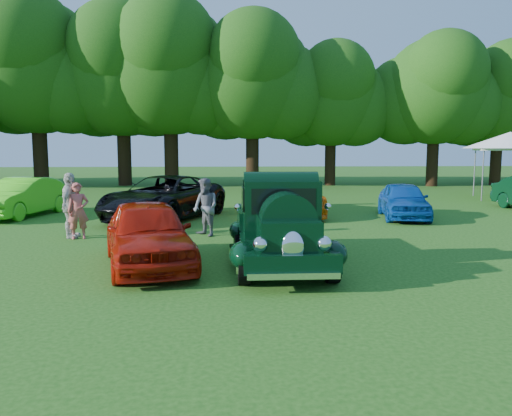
{
  "coord_description": "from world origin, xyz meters",
  "views": [
    {
      "loc": [
        -0.07,
        -10.35,
        2.54
      ],
      "look_at": [
        0.67,
        1.67,
        1.1
      ],
      "focal_mm": 35.0,
      "sensor_mm": 36.0,
      "label": 1
    }
  ],
  "objects": [
    {
      "name": "back_car_black",
      "position": [
        -2.27,
        7.63,
        0.78
      ],
      "size": [
        4.69,
        6.22,
        1.57
      ],
      "primitive_type": "imported",
      "rotation": [
        0.0,
        0.0,
        -0.42
      ],
      "color": "black",
      "rests_on": "ground"
    },
    {
      "name": "hero_pickup",
      "position": [
        1.11,
        0.39,
        0.81
      ],
      "size": [
        2.23,
        4.79,
        1.87
      ],
      "color": "black",
      "rests_on": "ground"
    },
    {
      "name": "back_car_lime",
      "position": [
        -7.68,
        8.75,
        0.72
      ],
      "size": [
        2.44,
        4.61,
        1.45
      ],
      "primitive_type": "imported",
      "rotation": [
        0.0,
        0.0,
        -0.22
      ],
      "color": "#49D61C",
      "rests_on": "ground"
    },
    {
      "name": "spectator_pink",
      "position": [
        -4.21,
        3.84,
        0.8
      ],
      "size": [
        0.67,
        0.53,
        1.59
      ],
      "primitive_type": "imported",
      "rotation": [
        0.0,
        0.0,
        0.3
      ],
      "color": "#BD524D",
      "rests_on": "ground"
    },
    {
      "name": "spectator_white",
      "position": [
        -4.48,
        4.0,
        0.93
      ],
      "size": [
        0.47,
        1.1,
        1.86
      ],
      "primitive_type": "imported",
      "rotation": [
        0.0,
        0.0,
        1.59
      ],
      "color": "beige",
      "rests_on": "ground"
    },
    {
      "name": "ground",
      "position": [
        0.0,
        0.0,
        0.0
      ],
      "size": [
        120.0,
        120.0,
        0.0
      ],
      "primitive_type": "plane",
      "color": "#1E4F12",
      "rests_on": "ground"
    },
    {
      "name": "tree_line",
      "position": [
        -2.12,
        23.99,
        7.07
      ],
      "size": [
        62.61,
        10.19,
        12.49
      ],
      "color": "#301F10",
      "rests_on": "ground"
    },
    {
      "name": "back_car_orange",
      "position": [
        2.3,
        8.77,
        0.77
      ],
      "size": [
        2.55,
        5.45,
        1.54
      ],
      "primitive_type": "imported",
      "rotation": [
        0.0,
        0.0,
        0.08
      ],
      "color": "orange",
      "rests_on": "ground"
    },
    {
      "name": "spectator_grey",
      "position": [
        -0.65,
        4.07,
        0.85
      ],
      "size": [
        1.01,
        1.04,
        1.69
      ],
      "primitive_type": "imported",
      "rotation": [
        0.0,
        0.0,
        -0.91
      ],
      "color": "slate",
      "rests_on": "ground"
    },
    {
      "name": "back_car_blue",
      "position": [
        6.44,
        7.41,
        0.66
      ],
      "size": [
        2.27,
        4.09,
        1.32
      ],
      "primitive_type": "imported",
      "rotation": [
        0.0,
        0.0,
        -0.19
      ],
      "color": "#0E45A0",
      "rests_on": "ground"
    },
    {
      "name": "canopy_tent",
      "position": [
        14.11,
        13.83,
        2.92
      ],
      "size": [
        5.72,
        5.72,
        3.36
      ],
      "rotation": [
        0.0,
        0.0,
        -0.34
      ],
      "color": "white",
      "rests_on": "ground"
    },
    {
      "name": "red_convertible",
      "position": [
        -1.75,
        0.39,
        0.72
      ],
      "size": [
        2.69,
        4.51,
        1.44
      ],
      "primitive_type": "imported",
      "rotation": [
        0.0,
        0.0,
        0.25
      ],
      "color": "#A11306",
      "rests_on": "ground"
    }
  ]
}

